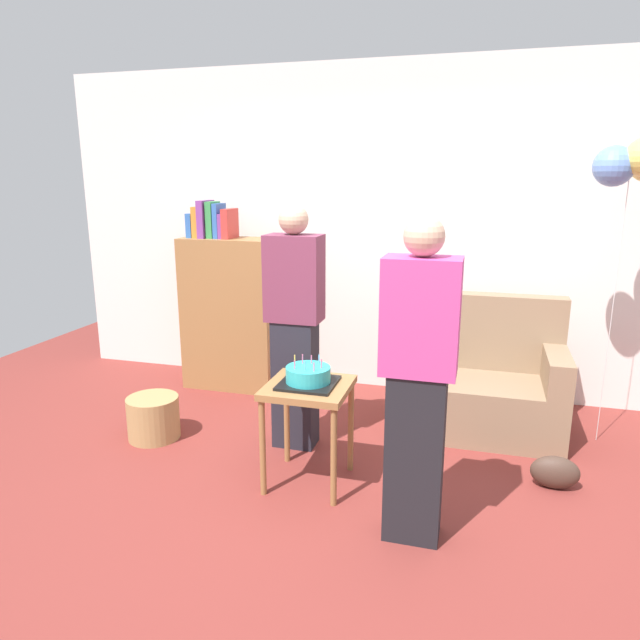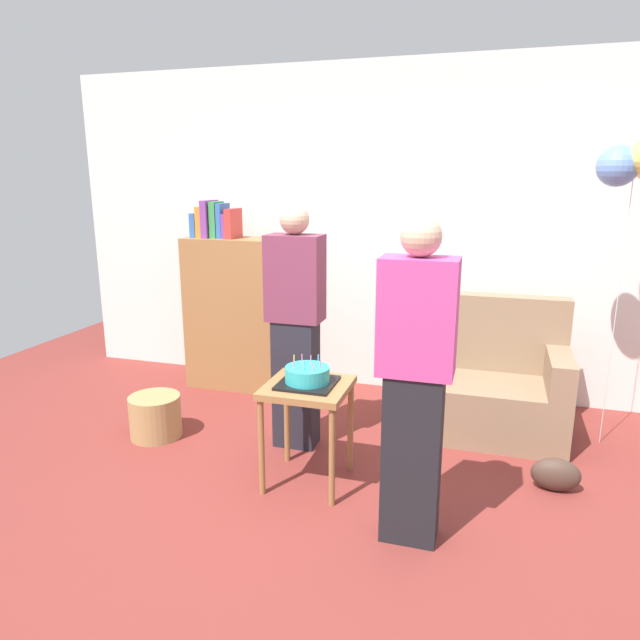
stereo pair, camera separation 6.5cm
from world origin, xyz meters
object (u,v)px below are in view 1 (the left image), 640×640
Objects in this scene: wicker_basket at (153,418)px; couch at (483,383)px; handbag at (555,472)px; balloon_bunch at (637,162)px; person_blowing_candles at (295,327)px; birthday_cake at (308,376)px; bookshelf at (230,310)px; side_table at (308,400)px; person_holding_cake at (418,382)px.

couch is at bearing 20.15° from wicker_basket.
balloon_bunch is at bearing 63.43° from handbag.
balloon_bunch reaches higher than person_blowing_candles.
couch reaches higher than birthday_cake.
person_blowing_candles is at bearing -162.42° from balloon_bunch.
bookshelf is 4.47× the size of wicker_basket.
bookshelf is at bearing 171.78° from couch.
person_holding_cake is (0.67, -0.36, 0.31)m from side_table.
wicker_basket is 1.29× the size of handbag.
bookshelf is 5.02× the size of birthday_cake.
person_holding_cake is at bearing -54.79° from person_blowing_candles.
birthday_cake is at bearing -166.95° from handbag.
handbag is at bearing 1.10° from wicker_basket.
handbag is at bearing -22.73° from bookshelf.
birthday_cake is (1.14, -1.40, -0.01)m from bookshelf.
side_table is 2.23× the size of handbag.
person_holding_cake reaches higher than wicker_basket.
couch is 1.51m from birthday_cake.
person_blowing_candles is (-0.23, 0.46, 0.16)m from birthday_cake.
bookshelf is at bearing 85.20° from wicker_basket.
wicker_basket is (-0.09, -1.12, -0.54)m from bookshelf.
bookshelf is 1.31m from person_blowing_candles.
couch is 0.67× the size of person_blowing_candles.
bookshelf is at bearing 129.00° from birthday_cake.
person_holding_cake is (-0.33, -1.46, 0.49)m from couch.
bookshelf reaches higher than wicker_basket.
bookshelf is at bearing -27.79° from person_holding_cake.
person_holding_cake is 2.15m from balloon_bunch.
balloon_bunch reaches higher than person_holding_cake.
person_blowing_candles is (-0.23, 0.46, 0.31)m from side_table.
couch is 3.44× the size of birthday_cake.
handbag is at bearing 13.05° from birthday_cake.
birthday_cake is 0.16× the size of balloon_bunch.
balloon_bunch is at bearing -111.24° from person_holding_cake.
bookshelf is at bearing 157.27° from handbag.
person_holding_cake is 1.26m from handbag.
person_blowing_candles reaches higher than side_table.
bookshelf is 1.80m from birthday_cake.
person_blowing_candles reaches higher than wicker_basket.
bookshelf reaches higher than couch.
bookshelf reaches higher than side_table.
person_holding_cake is at bearing -44.42° from bookshelf.
birthday_cake is 1.37m from wicker_basket.
handbag is (2.56, -1.07, -0.59)m from bookshelf.
side_table is 1.73× the size of wicker_basket.
side_table is at bearing -132.20° from couch.
wicker_basket is at bearing -94.80° from bookshelf.
birthday_cake is (-0.00, 0.00, 0.15)m from side_table.
bookshelf is 0.79× the size of balloon_bunch.
couch is 0.54× the size of balloon_bunch.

